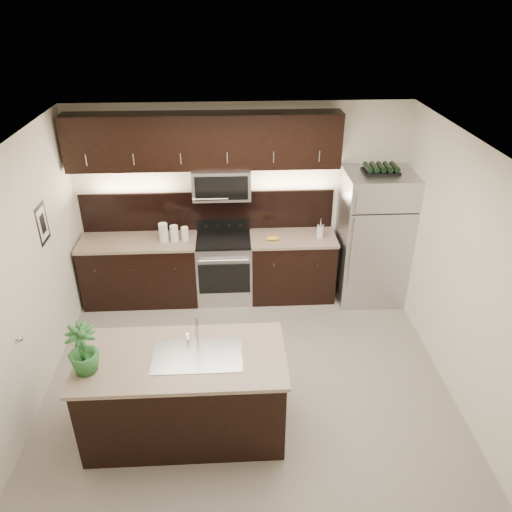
% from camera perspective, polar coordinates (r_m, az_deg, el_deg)
% --- Properties ---
extents(ground, '(4.50, 4.50, 0.00)m').
position_cam_1_polar(ground, '(5.97, -1.05, -13.45)').
color(ground, gray).
rests_on(ground, ground).
extents(room_walls, '(4.52, 4.02, 2.71)m').
position_cam_1_polar(room_walls, '(4.95, -2.49, 0.88)').
color(room_walls, silver).
rests_on(room_walls, ground).
extents(counter_run, '(3.51, 0.65, 0.94)m').
position_cam_1_polar(counter_run, '(7.06, -5.30, -1.40)').
color(counter_run, black).
rests_on(counter_run, ground).
extents(upper_fixtures, '(3.49, 0.40, 1.66)m').
position_cam_1_polar(upper_fixtures, '(6.53, -5.70, 12.03)').
color(upper_fixtures, black).
rests_on(upper_fixtures, counter_run).
extents(island, '(1.96, 0.96, 0.94)m').
position_cam_1_polar(island, '(5.12, -8.15, -15.29)').
color(island, black).
rests_on(island, ground).
extents(sink_faucet, '(0.84, 0.50, 0.28)m').
position_cam_1_polar(sink_faucet, '(4.79, -6.73, -11.04)').
color(sink_faucet, silver).
rests_on(sink_faucet, island).
extents(refrigerator, '(0.90, 0.81, 1.86)m').
position_cam_1_polar(refrigerator, '(7.05, 13.15, 2.13)').
color(refrigerator, '#B2B2B7').
rests_on(refrigerator, ground).
extents(wine_rack, '(0.46, 0.29, 0.11)m').
position_cam_1_polar(wine_rack, '(6.68, 14.09, 9.67)').
color(wine_rack, black).
rests_on(wine_rack, refrigerator).
extents(plant, '(0.34, 0.34, 0.49)m').
position_cam_1_polar(plant, '(4.71, -19.22, -10.04)').
color(plant, '#265F27').
rests_on(plant, island).
extents(canisters, '(0.39, 0.14, 0.26)m').
position_cam_1_polar(canisters, '(6.80, -9.62, 2.60)').
color(canisters, silver).
rests_on(canisters, counter_run).
extents(french_press, '(0.10, 0.10, 0.28)m').
position_cam_1_polar(french_press, '(6.85, 7.35, 2.89)').
color(french_press, silver).
rests_on(french_press, counter_run).
extents(bananas, '(0.17, 0.14, 0.05)m').
position_cam_1_polar(bananas, '(6.77, 1.53, 2.07)').
color(bananas, gold).
rests_on(bananas, counter_run).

